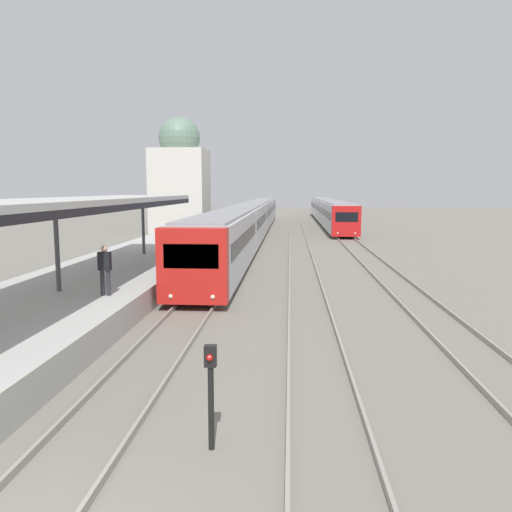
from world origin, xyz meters
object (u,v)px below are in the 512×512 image
object	(u,v)px
train_near	(253,218)
train_far	(328,210)
person_on_platform	(105,267)
signal_post_near	(211,385)

from	to	relation	value
train_near	train_far	world-z (taller)	train_near
train_near	train_far	bearing A→B (deg)	66.26
person_on_platform	train_near	distance (m)	31.11
person_on_platform	train_near	bearing A→B (deg)	85.24
train_near	person_on_platform	bearing A→B (deg)	-94.76
person_on_platform	train_far	xyz separation A→B (m)	(10.95, 50.04, -0.13)
signal_post_near	train_near	bearing A→B (deg)	93.21
train_far	signal_post_near	size ratio (longest dim) A/B	24.47
signal_post_near	train_far	bearing A→B (deg)	83.90
person_on_platform	signal_post_near	bearing A→B (deg)	-59.00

